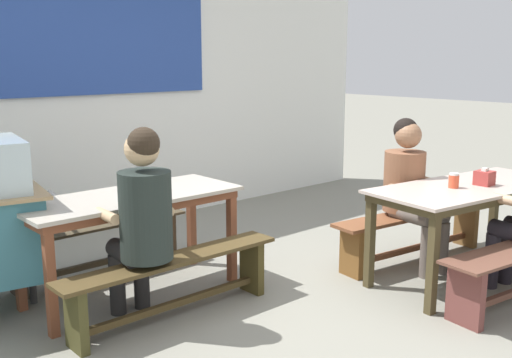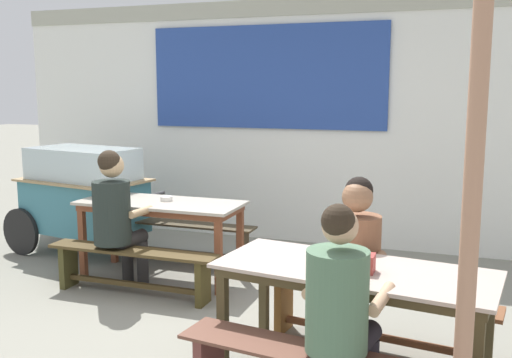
{
  "view_description": "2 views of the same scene",
  "coord_description": "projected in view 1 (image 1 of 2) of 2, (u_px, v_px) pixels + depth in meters",
  "views": [
    {
      "loc": [
        -2.93,
        -2.75,
        1.75
      ],
      "look_at": [
        -0.12,
        0.4,
        0.88
      ],
      "focal_mm": 41.82,
      "sensor_mm": 36.0,
      "label": 1
    },
    {
      "loc": [
        1.94,
        -3.97,
        1.88
      ],
      "look_at": [
        0.29,
        0.72,
        1.09
      ],
      "focal_mm": 40.94,
      "sensor_mm": 36.0,
      "label": 2
    }
  ],
  "objects": [
    {
      "name": "ground_plane",
      "position": [
        305.0,
        306.0,
        4.27
      ],
      "size": [
        40.0,
        40.0,
        0.0
      ],
      "primitive_type": "plane",
      "color": "gray"
    },
    {
      "name": "condiment_jar",
      "position": [
        454.0,
        181.0,
        4.54
      ],
      "size": [
        0.08,
        0.08,
        0.11
      ],
      "color": "#DE4D30",
      "rests_on": "dining_table_near"
    },
    {
      "name": "dining_table_far",
      "position": [
        130.0,
        206.0,
        4.34
      ],
      "size": [
        1.63,
        0.67,
        0.77
      ],
      "color": "#B6AD9D",
      "rests_on": "ground_plane"
    },
    {
      "name": "bench_far_back",
      "position": [
        98.0,
        243.0,
        4.82
      ],
      "size": [
        1.55,
        0.27,
        0.43
      ],
      "color": "#463B28",
      "rests_on": "ground_plane"
    },
    {
      "name": "soup_bowl",
      "position": [
        131.0,
        190.0,
        4.38
      ],
      "size": [
        0.12,
        0.12,
        0.04
      ],
      "primitive_type": "cylinder",
      "color": "silver",
      "rests_on": "dining_table_far"
    },
    {
      "name": "person_right_near_table",
      "position": [
        410.0,
        183.0,
        4.97
      ],
      "size": [
        0.49,
        0.59,
        1.26
      ],
      "color": "#695D55",
      "rests_on": "ground_plane"
    },
    {
      "name": "tissue_box",
      "position": [
        484.0,
        178.0,
        4.64
      ],
      "size": [
        0.13,
        0.13,
        0.14
      ],
      "color": "#A33733",
      "rests_on": "dining_table_near"
    },
    {
      "name": "bench_near_back",
      "position": [
        414.0,
        227.0,
        5.19
      ],
      "size": [
        1.71,
        0.5,
        0.43
      ],
      "color": "brown",
      "rests_on": "ground_plane"
    },
    {
      "name": "dining_table_near",
      "position": [
        470.0,
        195.0,
        4.67
      ],
      "size": [
        1.79,
        0.94,
        0.77
      ],
      "color": "#C1ADA0",
      "rests_on": "ground_plane"
    },
    {
      "name": "person_left_back_turned",
      "position": [
        142.0,
        214.0,
        3.84
      ],
      "size": [
        0.48,
        0.54,
        1.33
      ],
      "color": "#272626",
      "rests_on": "ground_plane"
    },
    {
      "name": "backdrop_wall",
      "position": [
        104.0,
        79.0,
        6.03
      ],
      "size": [
        7.41,
        0.23,
        2.9
      ],
      "color": "white",
      "rests_on": "ground_plane"
    },
    {
      "name": "bench_far_front",
      "position": [
        173.0,
        278.0,
        4.02
      ],
      "size": [
        1.64,
        0.26,
        0.43
      ],
      "color": "#47371C",
      "rests_on": "ground_plane"
    }
  ]
}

